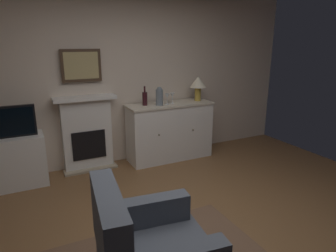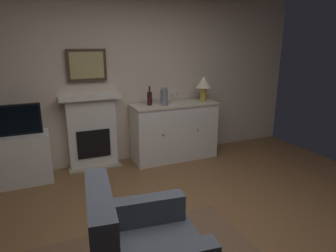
% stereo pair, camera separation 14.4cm
% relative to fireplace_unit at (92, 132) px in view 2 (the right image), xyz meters
% --- Properties ---
extents(ground_plane, '(6.04, 4.70, 0.10)m').
position_rel_fireplace_unit_xyz_m(ground_plane, '(0.56, -2.19, -0.60)').
color(ground_plane, brown).
rests_on(ground_plane, ground).
extents(wall_rear, '(6.04, 0.06, 2.95)m').
position_rel_fireplace_unit_xyz_m(wall_rear, '(0.56, 0.13, 0.93)').
color(wall_rear, beige).
rests_on(wall_rear, ground_plane).
extents(fireplace_unit, '(0.87, 0.30, 1.10)m').
position_rel_fireplace_unit_xyz_m(fireplace_unit, '(0.00, 0.00, 0.00)').
color(fireplace_unit, white).
rests_on(fireplace_unit, ground_plane).
extents(framed_picture, '(0.55, 0.04, 0.45)m').
position_rel_fireplace_unit_xyz_m(framed_picture, '(0.00, 0.05, 0.97)').
color(framed_picture, '#473323').
extents(sideboard_cabinet, '(1.37, 0.49, 0.91)m').
position_rel_fireplace_unit_xyz_m(sideboard_cabinet, '(1.27, -0.18, -0.09)').
color(sideboard_cabinet, white).
rests_on(sideboard_cabinet, ground_plane).
extents(table_lamp, '(0.26, 0.26, 0.40)m').
position_rel_fireplace_unit_xyz_m(table_lamp, '(1.78, -0.18, 0.64)').
color(table_lamp, '#B79338').
rests_on(table_lamp, sideboard_cabinet).
extents(wine_bottle, '(0.08, 0.08, 0.29)m').
position_rel_fireplace_unit_xyz_m(wine_bottle, '(0.87, -0.14, 0.47)').
color(wine_bottle, '#331419').
rests_on(wine_bottle, sideboard_cabinet).
extents(wine_glass_left, '(0.07, 0.07, 0.16)m').
position_rel_fireplace_unit_xyz_m(wine_glass_left, '(1.20, -0.22, 0.49)').
color(wine_glass_left, silver).
rests_on(wine_glass_left, sideboard_cabinet).
extents(wine_glass_center, '(0.07, 0.07, 0.16)m').
position_rel_fireplace_unit_xyz_m(wine_glass_center, '(1.31, -0.18, 0.49)').
color(wine_glass_center, silver).
rests_on(wine_glass_center, sideboard_cabinet).
extents(vase_decorative, '(0.11, 0.11, 0.28)m').
position_rel_fireplace_unit_xyz_m(vase_decorative, '(1.07, -0.23, 0.50)').
color(vase_decorative, slate).
rests_on(vase_decorative, sideboard_cabinet).
extents(tv_cabinet, '(0.75, 0.42, 0.68)m').
position_rel_fireplace_unit_xyz_m(tv_cabinet, '(-0.97, -0.16, -0.21)').
color(tv_cabinet, white).
rests_on(tv_cabinet, ground_plane).
extents(tv_set, '(0.62, 0.07, 0.40)m').
position_rel_fireplace_unit_xyz_m(tv_set, '(-0.97, -0.19, 0.33)').
color(tv_set, black).
rests_on(tv_set, tv_cabinet).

